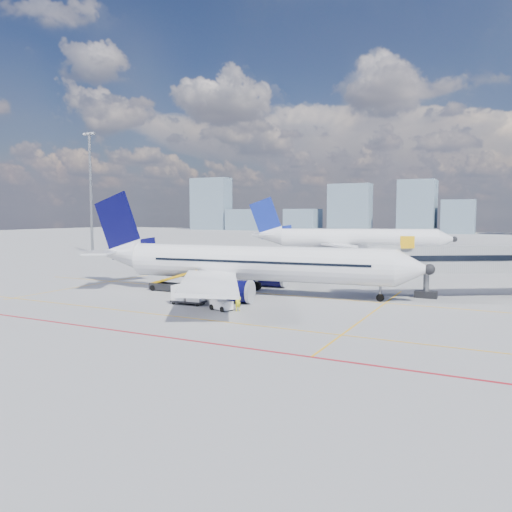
{
  "coord_description": "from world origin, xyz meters",
  "views": [
    {
      "loc": [
        24.02,
        -39.19,
        8.43
      ],
      "look_at": [
        0.5,
        7.56,
        4.0
      ],
      "focal_mm": 35.0,
      "sensor_mm": 36.0,
      "label": 1
    }
  ],
  "objects_px": {
    "main_aircraft": "(242,263)",
    "belt_loader": "(170,285)",
    "cargo_dolly": "(188,294)",
    "second_aircraft": "(349,239)",
    "baggage_tug": "(221,303)",
    "ramp_worker": "(238,301)"
  },
  "relations": [
    {
      "from": "main_aircraft",
      "to": "baggage_tug",
      "type": "height_order",
      "value": "main_aircraft"
    },
    {
      "from": "main_aircraft",
      "to": "second_aircraft",
      "type": "bearing_deg",
      "value": 88.16
    },
    {
      "from": "baggage_tug",
      "to": "main_aircraft",
      "type": "bearing_deg",
      "value": 125.82
    },
    {
      "from": "main_aircraft",
      "to": "ramp_worker",
      "type": "relative_size",
      "value": 22.41
    },
    {
      "from": "cargo_dolly",
      "to": "baggage_tug",
      "type": "bearing_deg",
      "value": -19.13
    },
    {
      "from": "baggage_tug",
      "to": "second_aircraft",
      "type": "bearing_deg",
      "value": 115.68
    },
    {
      "from": "baggage_tug",
      "to": "belt_loader",
      "type": "xyz_separation_m",
      "value": [
        -10.5,
        6.93,
        0.01
      ]
    },
    {
      "from": "cargo_dolly",
      "to": "belt_loader",
      "type": "bearing_deg",
      "value": 132.97
    },
    {
      "from": "baggage_tug",
      "to": "ramp_worker",
      "type": "distance_m",
      "value": 1.61
    },
    {
      "from": "main_aircraft",
      "to": "belt_loader",
      "type": "bearing_deg",
      "value": -171.97
    },
    {
      "from": "cargo_dolly",
      "to": "ramp_worker",
      "type": "xyz_separation_m",
      "value": [
        5.69,
        -0.75,
        -0.13
      ]
    },
    {
      "from": "main_aircraft",
      "to": "cargo_dolly",
      "type": "distance_m",
      "value": 8.33
    },
    {
      "from": "belt_loader",
      "to": "baggage_tug",
      "type": "bearing_deg",
      "value": -34.05
    },
    {
      "from": "main_aircraft",
      "to": "baggage_tug",
      "type": "distance_m",
      "value": 9.68
    },
    {
      "from": "cargo_dolly",
      "to": "belt_loader",
      "type": "relative_size",
      "value": 0.52
    },
    {
      "from": "second_aircraft",
      "to": "belt_loader",
      "type": "xyz_separation_m",
      "value": [
        -3.42,
        -57.27,
        -2.55
      ]
    },
    {
      "from": "second_aircraft",
      "to": "belt_loader",
      "type": "bearing_deg",
      "value": -113.03
    },
    {
      "from": "baggage_tug",
      "to": "ramp_worker",
      "type": "height_order",
      "value": "ramp_worker"
    },
    {
      "from": "cargo_dolly",
      "to": "ramp_worker",
      "type": "distance_m",
      "value": 5.74
    },
    {
      "from": "cargo_dolly",
      "to": "belt_loader",
      "type": "height_order",
      "value": "belt_loader"
    },
    {
      "from": "main_aircraft",
      "to": "belt_loader",
      "type": "xyz_separation_m",
      "value": [
        -7.86,
        -2.03,
        -2.55
      ]
    },
    {
      "from": "belt_loader",
      "to": "main_aircraft",
      "type": "bearing_deg",
      "value": 13.81
    }
  ]
}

